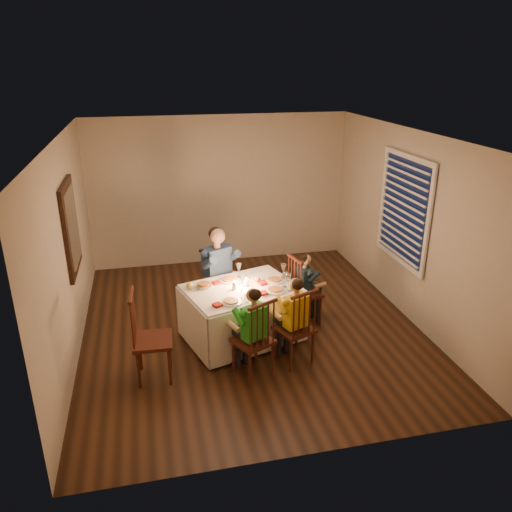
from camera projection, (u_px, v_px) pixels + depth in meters
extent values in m
plane|color=black|center=(250.00, 325.00, 6.94)|extent=(5.00, 5.00, 0.00)
cube|color=beige|center=(67.00, 251.00, 6.00)|extent=(0.02, 5.00, 2.60)
cube|color=beige|center=(408.00, 225.00, 6.93)|extent=(0.02, 5.00, 2.60)
cube|color=beige|center=(220.00, 191.00, 8.73)|extent=(4.50, 0.02, 2.60)
plane|color=white|center=(249.00, 135.00, 5.98)|extent=(5.00, 5.00, 0.00)
cube|color=white|center=(241.00, 289.00, 6.37)|extent=(1.59, 1.33, 0.04)
cube|color=white|center=(225.00, 298.00, 6.91)|extent=(1.36, 0.42, 0.67)
cube|color=white|center=(261.00, 330.00, 6.10)|extent=(1.36, 0.42, 0.67)
cube|color=white|center=(287.00, 301.00, 6.82)|extent=(0.31, 0.98, 0.67)
cube|color=white|center=(192.00, 326.00, 6.19)|extent=(0.31, 0.98, 0.67)
cylinder|color=silver|center=(229.00, 280.00, 6.56)|extent=(0.32, 0.32, 0.02)
cylinder|color=silver|center=(231.00, 302.00, 5.97)|extent=(0.32, 0.32, 0.02)
cylinder|color=silver|center=(275.00, 290.00, 6.27)|extent=(0.32, 0.32, 0.02)
cylinder|color=silver|center=(274.00, 281.00, 6.55)|extent=(0.32, 0.32, 0.02)
cylinder|color=white|center=(234.00, 286.00, 6.30)|extent=(0.06, 0.06, 0.10)
cylinder|color=white|center=(246.00, 283.00, 6.38)|extent=(0.06, 0.06, 0.10)
sphere|color=yellow|center=(190.00, 286.00, 6.32)|extent=(0.09, 0.09, 0.09)
sphere|color=orange|center=(257.00, 279.00, 6.51)|extent=(0.08, 0.08, 0.08)
imported|color=silver|center=(204.00, 286.00, 6.35)|extent=(0.21, 0.21, 0.05)
cube|color=black|center=(71.00, 228.00, 6.21)|extent=(0.05, 0.95, 1.15)
cube|color=white|center=(73.00, 227.00, 6.21)|extent=(0.01, 0.78, 0.98)
cube|color=black|center=(405.00, 210.00, 6.94)|extent=(0.01, 1.20, 1.40)
cube|color=white|center=(404.00, 210.00, 6.93)|extent=(0.03, 1.34, 1.54)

